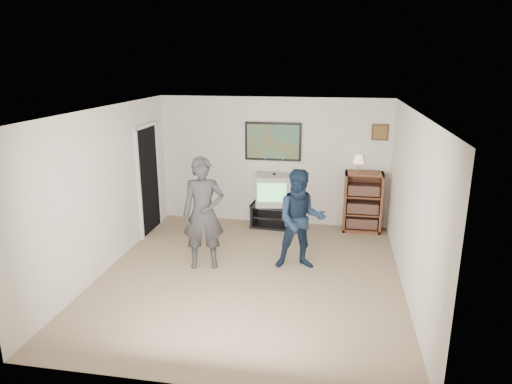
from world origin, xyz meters
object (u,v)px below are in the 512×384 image
(crt_television, at_px, (274,189))
(person_tall, at_px, (204,213))
(media_stand, at_px, (275,215))
(bookshelf, at_px, (363,202))
(person_short, at_px, (301,220))

(crt_television, xyz_separation_m, person_tall, (-0.83, -1.99, 0.13))
(crt_television, height_order, person_tall, person_tall)
(media_stand, relative_size, person_tall, 0.54)
(media_stand, distance_m, bookshelf, 1.70)
(person_tall, bearing_deg, person_short, -5.95)
(person_tall, xyz_separation_m, person_short, (1.48, 0.22, -0.09))
(media_stand, relative_size, bookshelf, 0.83)
(media_stand, height_order, person_short, person_short)
(media_stand, bearing_deg, person_tall, -109.18)
(bookshelf, xyz_separation_m, person_short, (-1.04, -1.83, 0.22))
(crt_television, xyz_separation_m, person_short, (0.65, -1.78, 0.04))
(bookshelf, distance_m, person_short, 2.11)
(media_stand, relative_size, person_short, 0.61)
(media_stand, height_order, crt_television, crt_television)
(bookshelf, bearing_deg, person_short, -119.65)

